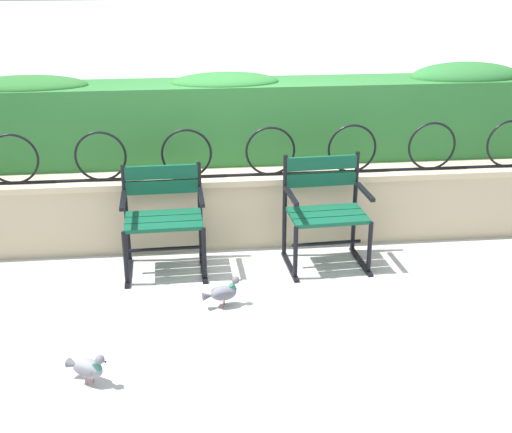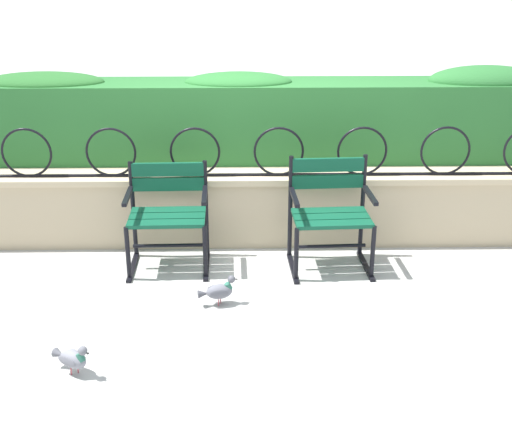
{
  "view_description": "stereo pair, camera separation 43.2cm",
  "coord_description": "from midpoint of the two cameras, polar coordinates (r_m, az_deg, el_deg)",
  "views": [
    {
      "loc": [
        -0.51,
        -4.45,
        2.41
      ],
      "look_at": [
        0.0,
        0.16,
        0.55
      ],
      "focal_mm": 47.31,
      "sensor_mm": 36.0,
      "label": 1
    },
    {
      "loc": [
        -0.07,
        -4.47,
        2.41
      ],
      "look_at": [
        0.0,
        0.16,
        0.55
      ],
      "focal_mm": 47.31,
      "sensor_mm": 36.0,
      "label": 2
    }
  ],
  "objects": [
    {
      "name": "ground_plane",
      "position": [
        5.08,
        -2.25,
        -6.5
      ],
      "size": [
        60.0,
        60.0,
        0.0
      ],
      "primitive_type": "plane",
      "color": "#B7B5AF"
    },
    {
      "name": "park_chair_left",
      "position": [
        5.35,
        -10.14,
        0.11
      ],
      "size": [
        0.65,
        0.54,
        0.83
      ],
      "color": "#0F4C33",
      "rests_on": "ground"
    },
    {
      "name": "stone_wall",
      "position": [
        5.83,
        -2.98,
        0.76
      ],
      "size": [
        6.56,
        0.41,
        0.62
      ],
      "color": "tan",
      "rests_on": "ground"
    },
    {
      "name": "park_chair_right",
      "position": [
        5.38,
        3.6,
        0.66
      ],
      "size": [
        0.66,
        0.55,
        0.88
      ],
      "color": "#0F4C33",
      "rests_on": "ground"
    },
    {
      "name": "pigeon_near_chairs",
      "position": [
        4.86,
        -5.36,
        -6.46
      ],
      "size": [
        0.29,
        0.14,
        0.22
      ],
      "color": "slate",
      "rests_on": "ground"
    },
    {
      "name": "pigeon_far_side",
      "position": [
        4.23,
        -16.94,
        -12.18
      ],
      "size": [
        0.26,
        0.2,
        0.22
      ],
      "color": "gray",
      "rests_on": "ground"
    },
    {
      "name": "iron_arch_fence",
      "position": [
        5.59,
        -4.37,
        5.18
      ],
      "size": [
        6.03,
        0.02,
        0.42
      ],
      "color": "black",
      "rests_on": "stone_wall"
    },
    {
      "name": "hedge_row",
      "position": [
        6.05,
        -3.02,
        8.42
      ],
      "size": [
        6.43,
        0.54,
        0.83
      ],
      "color": "#2D7033",
      "rests_on": "stone_wall"
    }
  ]
}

